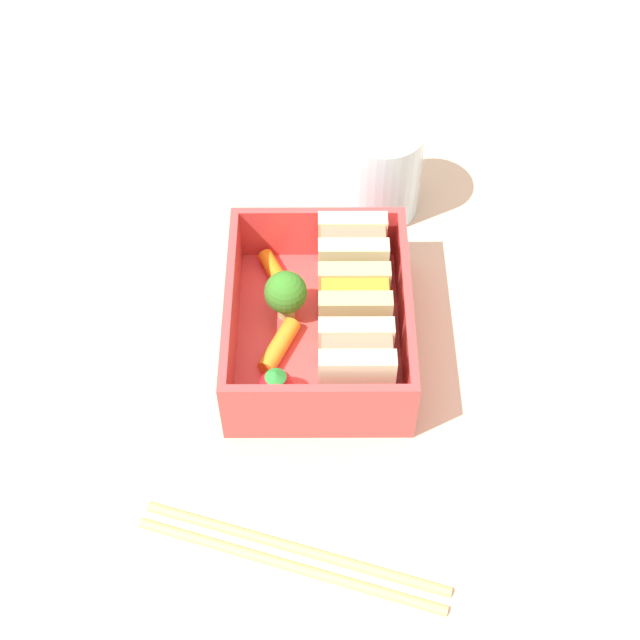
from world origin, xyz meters
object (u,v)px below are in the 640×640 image
(chopstick_pair, at_px, (294,555))
(broccoli_floret, at_px, (287,293))
(sandwich_center, at_px, (358,365))
(carrot_stick_far_left, at_px, (281,346))
(drinking_glass, at_px, (382,170))
(carrot_stick_left, at_px, (278,274))
(sandwich_left, at_px, (354,257))
(sandwich_center_left, at_px, (356,308))
(strawberry_far_left, at_px, (278,386))

(chopstick_pair, bearing_deg, broccoli_floret, -177.86)
(sandwich_center, bearing_deg, broccoli_floret, -143.25)
(carrot_stick_far_left, bearing_deg, drinking_glass, 153.54)
(carrot_stick_far_left, bearing_deg, sandwich_center, 59.14)
(sandwich_center, height_order, carrot_stick_left, sandwich_center)
(sandwich_center, distance_m, carrot_stick_far_left, 0.07)
(sandwich_left, relative_size, chopstick_pair, 0.28)
(sandwich_left, height_order, sandwich_center, same)
(broccoli_floret, height_order, carrot_stick_far_left, broccoli_floret)
(sandwich_center_left, bearing_deg, sandwich_left, 180.00)
(sandwich_center, xyz_separation_m, strawberry_far_left, (0.01, -0.05, -0.01))
(strawberry_far_left, relative_size, chopstick_pair, 0.15)
(chopstick_pair, relative_size, drinking_glass, 2.42)
(sandwich_center_left, xyz_separation_m, strawberry_far_left, (0.06, -0.05, -0.01))
(chopstick_pair, bearing_deg, carrot_stick_left, -176.00)
(carrot_stick_far_left, height_order, chopstick_pair, carrot_stick_far_left)
(broccoli_floret, bearing_deg, sandwich_center, 36.75)
(sandwich_left, bearing_deg, strawberry_far_left, -27.41)
(sandwich_left, bearing_deg, carrot_stick_far_left, -39.23)
(sandwich_left, height_order, chopstick_pair, sandwich_left)
(broccoli_floret, xyz_separation_m, drinking_glass, (-0.13, 0.08, 0.00))
(broccoli_floret, xyz_separation_m, strawberry_far_left, (0.07, -0.01, -0.01))
(drinking_glass, bearing_deg, sandwich_center_left, -10.13)
(broccoli_floret, bearing_deg, strawberry_far_left, -4.24)
(broccoli_floret, relative_size, drinking_glass, 0.51)
(sandwich_center_left, bearing_deg, drinking_glass, 169.87)
(sandwich_center_left, xyz_separation_m, carrot_stick_left, (-0.05, -0.06, -0.02))
(broccoli_floret, height_order, strawberry_far_left, broccoli_floret)
(chopstick_pair, bearing_deg, sandwich_left, 169.02)
(sandwich_center_left, relative_size, chopstick_pair, 0.28)
(sandwich_center_left, bearing_deg, sandwich_center, 0.00)
(carrot_stick_far_left, xyz_separation_m, chopstick_pair, (0.15, 0.01, -0.02))
(carrot_stick_left, bearing_deg, broccoli_floret, 13.85)
(broccoli_floret, bearing_deg, sandwich_left, 123.23)
(sandwich_center_left, xyz_separation_m, chopstick_pair, (0.17, -0.04, -0.04))
(sandwich_left, distance_m, drinking_glass, 0.10)
(drinking_glass, bearing_deg, broccoli_floret, -30.72)
(carrot_stick_far_left, xyz_separation_m, strawberry_far_left, (0.04, -0.00, 0.01))
(sandwich_center_left, distance_m, strawberry_far_left, 0.08)
(sandwich_left, distance_m, sandwich_center, 0.10)
(sandwich_center_left, height_order, carrot_stick_left, sandwich_center_left)
(sandwich_center, relative_size, carrot_stick_left, 1.27)
(sandwich_center, bearing_deg, sandwich_left, 180.00)
(sandwich_center, bearing_deg, carrot_stick_left, -150.10)
(sandwich_left, relative_size, sandwich_center, 1.00)
(broccoli_floret, bearing_deg, carrot_stick_left, -166.15)
(sandwich_center, relative_size, carrot_stick_far_left, 1.27)
(sandwich_center_left, distance_m, carrot_stick_left, 0.08)
(sandwich_center_left, distance_m, chopstick_pair, 0.18)
(sandwich_center_left, relative_size, carrot_stick_far_left, 1.27)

